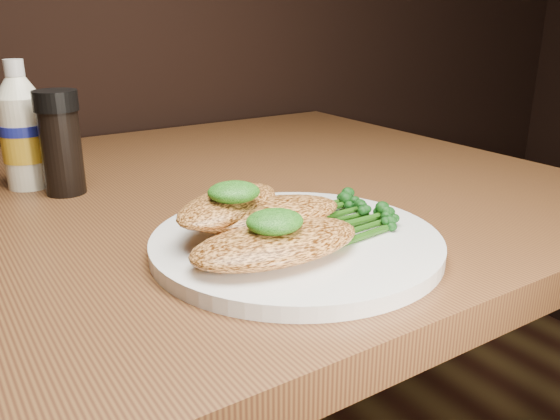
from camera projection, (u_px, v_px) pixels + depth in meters
plate at (296, 243)px, 0.55m from camera, size 0.28×0.28×0.01m
chicken_front at (276, 243)px, 0.50m from camera, size 0.16×0.09×0.03m
chicken_mid at (267, 213)px, 0.54m from camera, size 0.16×0.09×0.02m
chicken_back at (229, 205)px, 0.55m from camera, size 0.15×0.13×0.02m
pesto_front at (275, 222)px, 0.49m from camera, size 0.05×0.05×0.02m
pesto_back at (234, 192)px, 0.53m from camera, size 0.06×0.06×0.02m
broccolini_bundle at (334, 217)px, 0.56m from camera, size 0.15×0.13×0.02m
mayo_bottle at (22, 125)px, 0.72m from camera, size 0.07×0.07×0.16m
pepper_grinder at (61, 143)px, 0.70m from camera, size 0.06×0.06×0.13m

